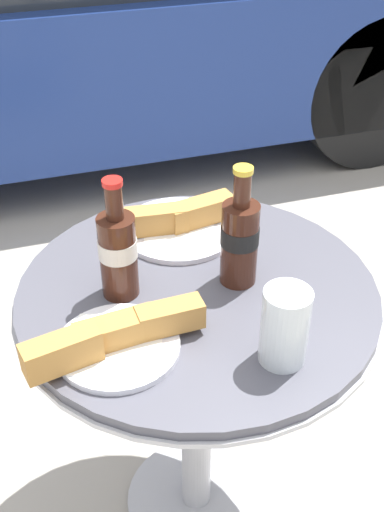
# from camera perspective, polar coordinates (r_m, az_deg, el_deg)

# --- Properties ---
(ground_plane) EXTENTS (30.00, 30.00, 0.00)m
(ground_plane) POSITION_cam_1_polar(r_m,az_deg,el_deg) (1.75, 0.36, -20.92)
(ground_plane) COLOR #A8A093
(bistro_table) EXTENTS (0.70, 0.70, 0.69)m
(bistro_table) POSITION_cam_1_polar(r_m,az_deg,el_deg) (1.32, 0.45, -7.83)
(bistro_table) COLOR #B7B7BC
(bistro_table) RESTS_ON ground_plane
(cola_bottle_left) EXTENTS (0.07, 0.07, 0.24)m
(cola_bottle_left) POSITION_cam_1_polar(r_m,az_deg,el_deg) (1.19, 4.22, 1.62)
(cola_bottle_left) COLOR #3D1E14
(cola_bottle_left) RESTS_ON bistro_table
(cola_bottle_right) EXTENTS (0.07, 0.07, 0.24)m
(cola_bottle_right) POSITION_cam_1_polar(r_m,az_deg,el_deg) (1.16, -6.60, 0.44)
(cola_bottle_right) COLOR #3D1E14
(cola_bottle_right) RESTS_ON bistro_table
(drinking_glass) EXTENTS (0.08, 0.08, 0.14)m
(drinking_glass) POSITION_cam_1_polar(r_m,az_deg,el_deg) (1.05, 8.22, -6.47)
(drinking_glass) COLOR #C68923
(drinking_glass) RESTS_ON bistro_table
(lunch_plate_near) EXTENTS (0.25, 0.25, 0.07)m
(lunch_plate_near) POSITION_cam_1_polar(r_m,az_deg,el_deg) (1.37, -1.09, 2.98)
(lunch_plate_near) COLOR white
(lunch_plate_near) RESTS_ON bistro_table
(lunch_plate_far) EXTENTS (0.32, 0.21, 0.07)m
(lunch_plate_far) POSITION_cam_1_polar(r_m,az_deg,el_deg) (1.09, -6.89, -7.35)
(lunch_plate_far) COLOR white
(lunch_plate_far) RESTS_ON bistro_table
(parked_car) EXTENTS (4.21, 1.70, 1.23)m
(parked_car) POSITION_cam_1_polar(r_m,az_deg,el_deg) (3.33, -12.53, 20.17)
(parked_car) COLOR navy
(parked_car) RESTS_ON ground_plane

